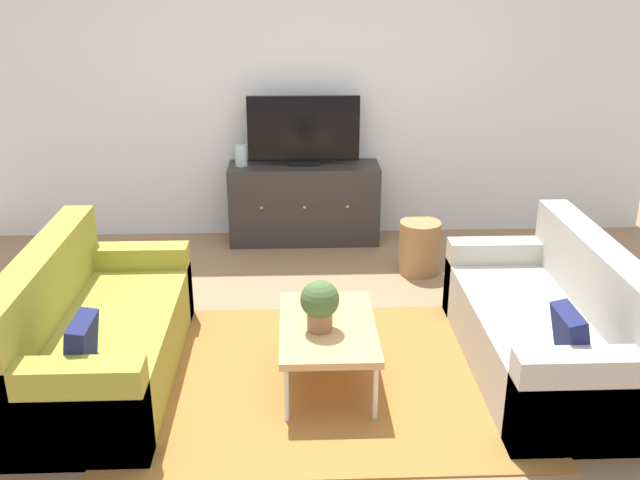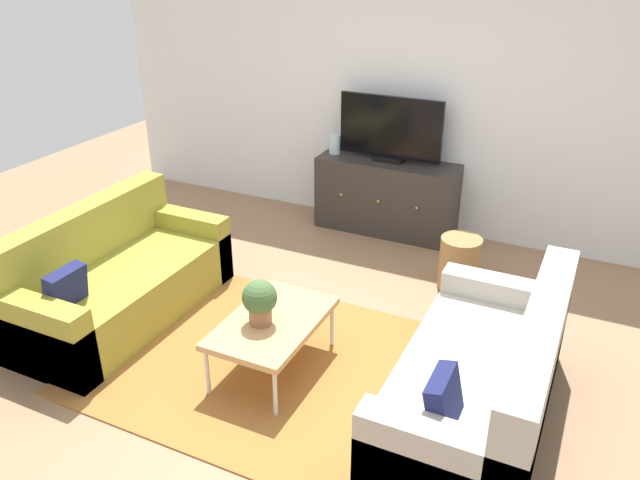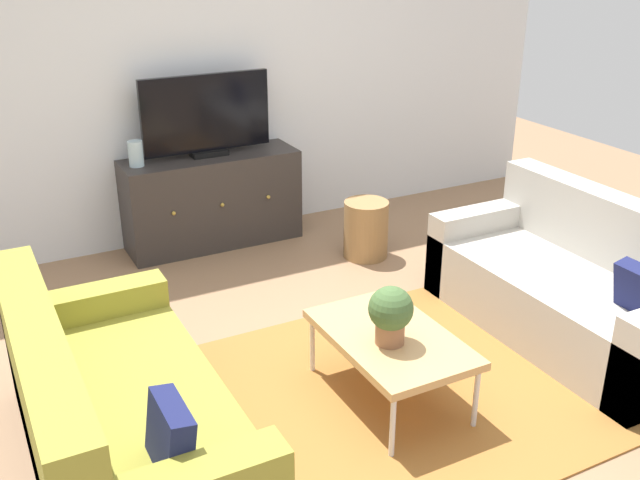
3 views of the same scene
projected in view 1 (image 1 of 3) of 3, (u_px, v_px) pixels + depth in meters
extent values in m
plane|color=#997251|center=(324.00, 366.00, 4.55)|extent=(10.00, 10.00, 0.00)
cube|color=white|center=(312.00, 91.00, 6.44)|extent=(6.40, 0.12, 2.70)
cube|color=#9E662D|center=(325.00, 377.00, 4.40)|extent=(2.50, 1.90, 0.01)
cube|color=olive|center=(105.00, 349.00, 4.33)|extent=(0.84, 1.77, 0.42)
cube|color=olive|center=(47.00, 319.00, 4.24)|extent=(0.20, 1.77, 0.85)
cube|color=olive|center=(131.00, 283.00, 5.04)|extent=(0.84, 0.18, 0.58)
cube|color=olive|center=(64.00, 414.00, 3.56)|extent=(0.84, 0.18, 0.58)
cube|color=#191E4C|center=(81.00, 346.00, 3.69)|extent=(0.14, 0.30, 0.31)
cube|color=#B2ADA3|center=(539.00, 340.00, 4.43)|extent=(0.84, 1.77, 0.42)
cube|color=#B2ADA3|center=(594.00, 309.00, 4.36)|extent=(0.20, 1.77, 0.85)
cube|color=#B2ADA3|center=(505.00, 277.00, 5.14)|extent=(0.84, 0.18, 0.58)
cube|color=#B2ADA3|center=(591.00, 402.00, 3.66)|extent=(0.84, 0.18, 0.58)
cube|color=#191E4C|center=(571.00, 337.00, 3.79)|extent=(0.16, 0.30, 0.31)
cube|color=tan|center=(328.00, 327.00, 4.25)|extent=(0.58, 0.91, 0.04)
cylinder|color=silver|center=(287.00, 395.00, 3.92)|extent=(0.03, 0.03, 0.35)
cylinder|color=silver|center=(375.00, 393.00, 3.94)|extent=(0.03, 0.03, 0.35)
cylinder|color=silver|center=(287.00, 325.00, 4.70)|extent=(0.03, 0.03, 0.35)
cylinder|color=silver|center=(361.00, 324.00, 4.71)|extent=(0.03, 0.03, 0.35)
cylinder|color=#936042|center=(320.00, 321.00, 4.16)|extent=(0.15, 0.15, 0.11)
sphere|color=#426033|center=(320.00, 299.00, 4.11)|extent=(0.23, 0.23, 0.23)
cube|color=#332D2B|center=(304.00, 203.00, 6.53)|extent=(1.37, 0.44, 0.73)
sphere|color=#B79338|center=(262.00, 208.00, 6.29)|extent=(0.03, 0.03, 0.03)
sphere|color=#B79338|center=(305.00, 207.00, 6.30)|extent=(0.03, 0.03, 0.03)
sphere|color=#B79338|center=(347.00, 207.00, 6.32)|extent=(0.03, 0.03, 0.03)
cube|color=black|center=(304.00, 162.00, 6.41)|extent=(0.28, 0.16, 0.04)
cube|color=black|center=(303.00, 128.00, 6.30)|extent=(1.00, 0.04, 0.58)
cylinder|color=silver|center=(241.00, 155.00, 6.35)|extent=(0.11, 0.11, 0.19)
cylinder|color=#9E7547|center=(419.00, 247.00, 5.88)|extent=(0.34, 0.34, 0.44)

